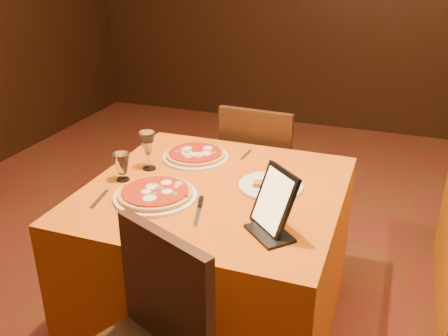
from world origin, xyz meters
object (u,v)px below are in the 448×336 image
(pizza_near, at_px, (155,195))
(wine_glass, at_px, (148,150))
(pizza_far, at_px, (196,156))
(main_table, at_px, (215,259))
(water_glass, at_px, (122,167))
(chair_main_far, at_px, (264,173))
(tablet, at_px, (274,200))

(pizza_near, xyz_separation_m, wine_glass, (-0.16, 0.26, 0.08))
(pizza_near, xyz_separation_m, pizza_far, (-0.01, 0.45, 0.00))
(wine_glass, bearing_deg, main_table, -12.08)
(wine_glass, xyz_separation_m, water_glass, (-0.05, -0.15, -0.03))
(chair_main_far, height_order, pizza_far, chair_main_far)
(water_glass, bearing_deg, main_table, 9.87)
(main_table, relative_size, pizza_far, 3.35)
(tablet, bearing_deg, pizza_near, -143.99)
(chair_main_far, distance_m, wine_glass, 0.93)
(water_glass, xyz_separation_m, tablet, (0.75, -0.17, 0.06))
(pizza_far, height_order, wine_glass, wine_glass)
(tablet, bearing_deg, wine_glass, -161.64)
(pizza_near, distance_m, water_glass, 0.25)
(wine_glass, distance_m, water_glass, 0.16)
(main_table, bearing_deg, wine_glass, 167.92)
(water_glass, bearing_deg, chair_main_far, 65.24)
(pizza_near, relative_size, pizza_far, 1.07)
(pizza_near, height_order, tablet, tablet)
(pizza_near, distance_m, pizza_far, 0.45)
(pizza_far, height_order, water_glass, water_glass)
(chair_main_far, relative_size, tablet, 3.73)
(main_table, xyz_separation_m, water_glass, (-0.42, -0.07, 0.44))
(pizza_near, bearing_deg, water_glass, 154.26)
(main_table, bearing_deg, pizza_near, -138.50)
(chair_main_far, xyz_separation_m, pizza_far, (-0.21, -0.56, 0.31))
(main_table, relative_size, chair_main_far, 1.21)
(main_table, xyz_separation_m, pizza_near, (-0.20, -0.18, 0.39))
(pizza_far, bearing_deg, main_table, -52.57)
(pizza_near, distance_m, tablet, 0.54)
(water_glass, distance_m, tablet, 0.77)
(wine_glass, xyz_separation_m, tablet, (0.69, -0.32, 0.03))
(main_table, height_order, tablet, tablet)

